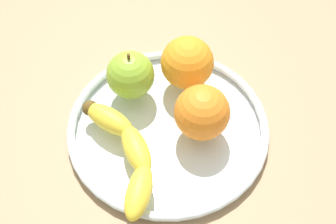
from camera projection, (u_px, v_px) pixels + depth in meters
ground_plane at (168, 139)px, 72.37cm from camera, size 167.14×167.14×4.00cm
fruit_bowl at (168, 128)px, 70.01cm from camera, size 28.88×28.88×1.80cm
banana at (126, 151)px, 64.86cm from camera, size 20.57×8.14×3.23cm
apple at (130, 75)px, 70.08cm from camera, size 7.01×7.01×7.81cm
orange_back_left at (202, 112)px, 65.78cm from camera, size 7.67×7.67×7.67cm
orange_front_right at (187, 63)px, 70.92cm from camera, size 7.80×7.80×7.80cm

